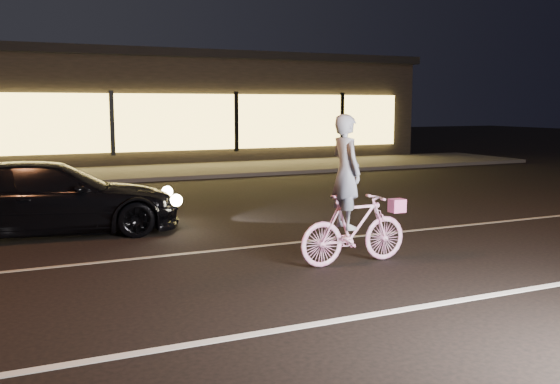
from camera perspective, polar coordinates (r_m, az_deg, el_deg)
name	(u,v)px	position (r m, az deg, el deg)	size (l,w,h in m)	color
ground	(316,278)	(8.11, 3.27, -7.90)	(90.00, 90.00, 0.00)	black
lane_stripe_near	(381,313)	(6.88, 9.22, -10.89)	(60.00, 0.12, 0.01)	silver
lane_stripe_far	(256,246)	(9.87, -2.18, -4.99)	(60.00, 0.10, 0.01)	gray
sidewalk	(124,174)	(20.34, -14.09, 1.65)	(30.00, 4.00, 0.12)	#383533
storefront	(94,107)	(26.12, -16.68, 7.50)	(25.40, 8.42, 4.20)	black
cyclist	(352,212)	(8.71, 6.59, -1.81)	(1.66, 0.57, 2.09)	#DE3798
sedan	(51,198)	(11.41, -20.20, -0.52)	(4.51, 2.25, 1.26)	black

